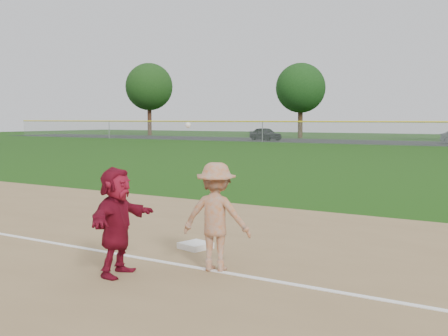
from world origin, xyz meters
The scene contains 8 objects.
ground centered at (0.00, 0.00, 0.00)m, with size 160.00×160.00×0.00m, color #18420C.
foul_line centered at (0.00, -0.80, 0.03)m, with size 60.00×0.10×0.01m, color white.
first_base centered at (0.23, 0.23, 0.07)m, with size 0.46×0.46×0.10m, color white.
base_runner centered at (0.23, -1.70, 0.79)m, with size 1.43×0.46×1.55m, color maroon.
car_left centered at (-22.22, 44.73, 0.69)m, with size 1.59×3.96×1.35m, color black.
first_base_play centered at (1.27, -0.73, 0.81)m, with size 1.31×0.84×2.16m.
tree_0 centered at (-44.00, 52.00, 6.59)m, with size 6.40×6.40×9.81m.
tree_1 centered at (-22.00, 53.00, 5.83)m, with size 5.80×5.80×8.75m.
Camera 1 is at (5.69, -7.50, 2.23)m, focal length 45.00 mm.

